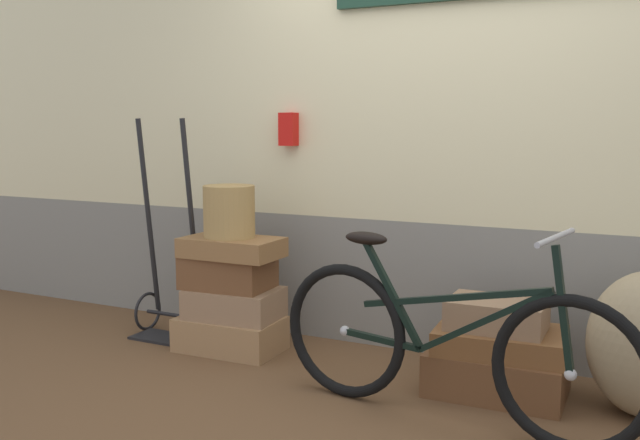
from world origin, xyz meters
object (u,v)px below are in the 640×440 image
Objects in this scene: suitcase_5 at (501,341)px; suitcase_6 at (497,315)px; wicker_basket at (229,211)px; bicycle at (446,345)px; luggage_trolley at (169,282)px; suitcase_0 at (230,334)px; suitcase_4 at (497,373)px; suitcase_3 at (232,247)px; suitcase_2 at (228,272)px; suitcase_1 at (234,303)px.

suitcase_5 is 0.13m from suitcase_6.
bicycle is (1.43, -0.44, -0.47)m from wicker_basket.
suitcase_0 is at bearing -9.52° from luggage_trolley.
suitcase_4 reaches higher than suitcase_0.
suitcase_3 is at bearing 179.04° from suitcase_4.
bicycle is at bearing -107.91° from suitcase_4.
suitcase_2 is 0.36m from wicker_basket.
suitcase_1 reaches higher than suitcase_4.
suitcase_0 is 1.58m from suitcase_5.
suitcase_2 reaches higher than suitcase_6.
suitcase_2 is 0.88× the size of suitcase_3.
suitcase_0 is 1.56m from suitcase_4.
wicker_basket is (-1.56, -0.01, 0.72)m from suitcase_4.
suitcase_4 is at bearing 73.60° from bicycle.
suitcase_2 is 0.37× the size of luggage_trolley.
suitcase_5 is 1.34× the size of suitcase_6.
suitcase_0 is 1.06× the size of suitcase_3.
suitcase_1 is 1.55m from suitcase_4.
suitcase_0 is at bearing -48.83° from suitcase_2.
bicycle is at bearing -106.92° from suitcase_6.
suitcase_3 is 0.33× the size of bicycle.
luggage_trolley is (-2.06, 0.07, -0.06)m from suitcase_6.
suitcase_3 is 1.22× the size of suitcase_6.
suitcase_1 is 0.19m from suitcase_2.
suitcase_1 is at bearing 175.07° from suitcase_5.
bicycle is (1.41, -0.43, -0.26)m from suitcase_3.
wicker_basket is 0.70m from luggage_trolley.
suitcase_1 is at bearing 78.62° from suitcase_3.
suitcase_5 is 2.09m from luggage_trolley.
suitcase_2 is 0.81× the size of suitcase_5.
wicker_basket reaches higher than suitcase_0.
bicycle is at bearing -16.93° from wicker_basket.
suitcase_4 is at bearing 0.19° from wicker_basket.
suitcase_3 reaches higher than suitcase_0.
luggage_trolley reaches higher than suitcase_5.
suitcase_4 is 2.17× the size of wicker_basket.
suitcase_0 is 1.58m from suitcase_6.
suitcase_5 is 0.45× the size of luggage_trolley.
bicycle is (1.43, -0.42, 0.25)m from suitcase_0.
suitcase_1 is 1.55m from suitcase_5.
suitcase_2 is at bearing 174.80° from suitcase_5.
suitcase_1 is at bearing 162.68° from bicycle.
suitcase_6 is 0.45m from bicycle.
wicker_basket is (-1.56, 0.00, 0.42)m from suitcase_6.
suitcase_2 is at bearing 153.77° from wicker_basket.
suitcase_4 is at bearing -1.83° from luggage_trolley.
wicker_basket is (-0.00, 0.01, 0.72)m from suitcase_0.
luggage_trolley is (-2.09, 0.06, 0.07)m from suitcase_5.
suitcase_2 is 0.50m from luggage_trolley.
luggage_trolley is at bearing 172.00° from wicker_basket.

